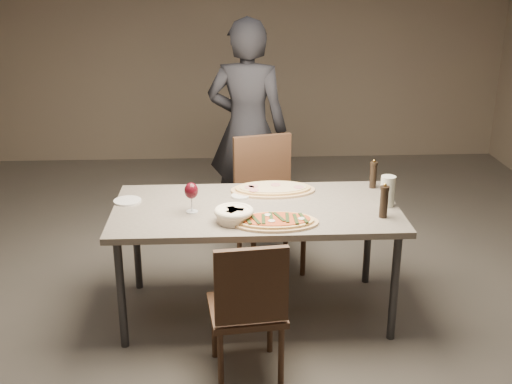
{
  "coord_description": "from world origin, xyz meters",
  "views": [
    {
      "loc": [
        -0.19,
        -3.76,
        2.24
      ],
      "look_at": [
        0.0,
        0.0,
        0.85
      ],
      "focal_mm": 45.0,
      "sensor_mm": 36.0,
      "label": 1
    }
  ],
  "objects_px": {
    "ham_pizza": "(273,189)",
    "chair_far": "(267,195)",
    "bread_basket": "(234,214)",
    "pepper_mill_left": "(384,201)",
    "zucchini_pizza": "(275,221)",
    "diner": "(247,130)",
    "dining_table": "(256,215)",
    "chair_near": "(249,304)",
    "carafe": "(388,191)"
  },
  "relations": [
    {
      "from": "ham_pizza",
      "to": "chair_far",
      "type": "relative_size",
      "value": 0.57
    },
    {
      "from": "bread_basket",
      "to": "pepper_mill_left",
      "type": "bearing_deg",
      "value": 1.49
    },
    {
      "from": "zucchini_pizza",
      "to": "bread_basket",
      "type": "distance_m",
      "value": 0.25
    },
    {
      "from": "pepper_mill_left",
      "to": "diner",
      "type": "relative_size",
      "value": 0.12
    },
    {
      "from": "dining_table",
      "to": "bread_basket",
      "type": "relative_size",
      "value": 7.59
    },
    {
      "from": "chair_near",
      "to": "diner",
      "type": "bearing_deg",
      "value": 81.4
    },
    {
      "from": "zucchini_pizza",
      "to": "chair_near",
      "type": "distance_m",
      "value": 0.57
    },
    {
      "from": "chair_near",
      "to": "bread_basket",
      "type": "bearing_deg",
      "value": 90.85
    },
    {
      "from": "zucchini_pizza",
      "to": "chair_far",
      "type": "bearing_deg",
      "value": 84.92
    },
    {
      "from": "zucchini_pizza",
      "to": "chair_far",
      "type": "relative_size",
      "value": 0.52
    },
    {
      "from": "dining_table",
      "to": "diner",
      "type": "bearing_deg",
      "value": 90.07
    },
    {
      "from": "pepper_mill_left",
      "to": "chair_near",
      "type": "distance_m",
      "value": 1.06
    },
    {
      "from": "chair_far",
      "to": "diner",
      "type": "relative_size",
      "value": 0.55
    },
    {
      "from": "ham_pizza",
      "to": "carafe",
      "type": "bearing_deg",
      "value": -0.79
    },
    {
      "from": "dining_table",
      "to": "bread_basket",
      "type": "bearing_deg",
      "value": -121.67
    },
    {
      "from": "pepper_mill_left",
      "to": "carafe",
      "type": "distance_m",
      "value": 0.2
    },
    {
      "from": "chair_near",
      "to": "chair_far",
      "type": "relative_size",
      "value": 0.87
    },
    {
      "from": "ham_pizza",
      "to": "chair_near",
      "type": "bearing_deg",
      "value": -79.18
    },
    {
      "from": "chair_far",
      "to": "diner",
      "type": "xyz_separation_m",
      "value": [
        -0.12,
        0.61,
        0.35
      ]
    },
    {
      "from": "diner",
      "to": "chair_near",
      "type": "bearing_deg",
      "value": 100.46
    },
    {
      "from": "carafe",
      "to": "diner",
      "type": "bearing_deg",
      "value": 121.57
    },
    {
      "from": "pepper_mill_left",
      "to": "dining_table",
      "type": "bearing_deg",
      "value": 164.62
    },
    {
      "from": "carafe",
      "to": "diner",
      "type": "relative_size",
      "value": 0.11
    },
    {
      "from": "zucchini_pizza",
      "to": "bread_basket",
      "type": "height_order",
      "value": "bread_basket"
    },
    {
      "from": "dining_table",
      "to": "chair_near",
      "type": "xyz_separation_m",
      "value": [
        -0.08,
        -0.74,
        -0.21
      ]
    },
    {
      "from": "diner",
      "to": "pepper_mill_left",
      "type": "bearing_deg",
      "value": 128.86
    },
    {
      "from": "zucchini_pizza",
      "to": "chair_near",
      "type": "xyz_separation_m",
      "value": [
        -0.18,
        -0.46,
        -0.29
      ]
    },
    {
      "from": "carafe",
      "to": "chair_far",
      "type": "relative_size",
      "value": 0.2
    },
    {
      "from": "chair_near",
      "to": "chair_far",
      "type": "height_order",
      "value": "chair_far"
    },
    {
      "from": "pepper_mill_left",
      "to": "chair_near",
      "type": "bearing_deg",
      "value": -147.8
    },
    {
      "from": "zucchini_pizza",
      "to": "carafe",
      "type": "bearing_deg",
      "value": 15.66
    },
    {
      "from": "bread_basket",
      "to": "ham_pizza",
      "type": "bearing_deg",
      "value": 62.11
    },
    {
      "from": "carafe",
      "to": "diner",
      "type": "distance_m",
      "value": 1.59
    },
    {
      "from": "dining_table",
      "to": "pepper_mill_left",
      "type": "bearing_deg",
      "value": -15.38
    },
    {
      "from": "dining_table",
      "to": "ham_pizza",
      "type": "height_order",
      "value": "ham_pizza"
    },
    {
      "from": "zucchini_pizza",
      "to": "chair_near",
      "type": "relative_size",
      "value": 0.6
    },
    {
      "from": "pepper_mill_left",
      "to": "chair_near",
      "type": "relative_size",
      "value": 0.26
    },
    {
      "from": "zucchini_pizza",
      "to": "chair_far",
      "type": "xyz_separation_m",
      "value": [
        0.02,
        1.01,
        -0.21
      ]
    },
    {
      "from": "zucchini_pizza",
      "to": "chair_near",
      "type": "bearing_deg",
      "value": -115.36
    },
    {
      "from": "zucchini_pizza",
      "to": "pepper_mill_left",
      "type": "relative_size",
      "value": 2.36
    },
    {
      "from": "pepper_mill_left",
      "to": "carafe",
      "type": "relative_size",
      "value": 1.12
    },
    {
      "from": "dining_table",
      "to": "chair_far",
      "type": "height_order",
      "value": "chair_far"
    },
    {
      "from": "bread_basket",
      "to": "chair_far",
      "type": "height_order",
      "value": "chair_far"
    },
    {
      "from": "bread_basket",
      "to": "chair_far",
      "type": "relative_size",
      "value": 0.24
    },
    {
      "from": "pepper_mill_left",
      "to": "chair_near",
      "type": "height_order",
      "value": "pepper_mill_left"
    },
    {
      "from": "carafe",
      "to": "chair_near",
      "type": "distance_m",
      "value": 1.21
    },
    {
      "from": "zucchini_pizza",
      "to": "pepper_mill_left",
      "type": "height_order",
      "value": "pepper_mill_left"
    },
    {
      "from": "chair_far",
      "to": "pepper_mill_left",
      "type": "bearing_deg",
      "value": 110.32
    },
    {
      "from": "chair_far",
      "to": "zucchini_pizza",
      "type": "bearing_deg",
      "value": 74.88
    },
    {
      "from": "dining_table",
      "to": "bread_basket",
      "type": "distance_m",
      "value": 0.29
    }
  ]
}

